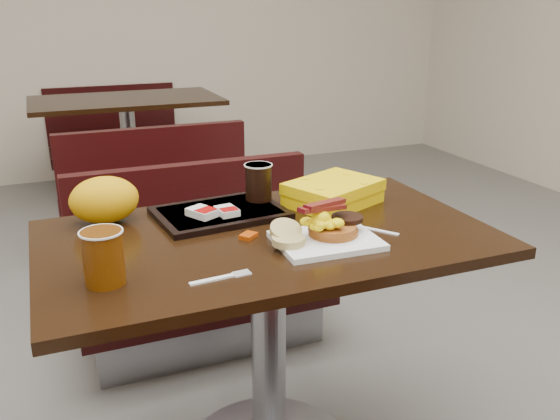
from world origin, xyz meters
name	(u,v)px	position (x,y,z in m)	size (l,w,h in m)	color
table_near	(269,353)	(0.00, 0.00, 0.38)	(1.20, 0.70, 0.75)	black
bench_near_n	(205,265)	(0.00, 0.70, 0.36)	(1.00, 0.46, 0.72)	black
table_far	(130,154)	(0.00, 2.60, 0.38)	(1.20, 0.70, 0.75)	black
bench_far_s	(149,184)	(0.00, 1.90, 0.36)	(1.00, 0.46, 0.72)	black
bench_far_n	(116,136)	(0.00, 3.30, 0.36)	(1.00, 0.46, 0.72)	black
platter	(326,241)	(0.12, -0.12, 0.76)	(0.26, 0.20, 0.02)	white
pancake_stack	(333,229)	(0.14, -0.10, 0.78)	(0.13, 0.13, 0.03)	#A0551A
sausage_patty	(347,218)	(0.19, -0.09, 0.80)	(0.08, 0.08, 0.01)	black
scrambled_eggs	(321,220)	(0.10, -0.11, 0.81)	(0.08, 0.07, 0.04)	#F8E204
bacon_strips	(323,207)	(0.11, -0.10, 0.84)	(0.16, 0.07, 0.01)	#42040C
muffin_bottom	(289,241)	(0.01, -0.12, 0.77)	(0.08, 0.08, 0.02)	tan
muffin_top	(286,231)	(0.02, -0.09, 0.79)	(0.08, 0.08, 0.02)	tan
coffee_cup_near	(103,258)	(-0.44, -0.15, 0.81)	(0.09, 0.09, 0.12)	#853C04
fork	(212,280)	(-0.22, -0.22, 0.75)	(0.15, 0.03, 0.00)	white
knife	(373,229)	(0.28, -0.08, 0.75)	(0.15, 0.01, 0.00)	white
condiment_syrup	(248,236)	(-0.06, -0.01, 0.76)	(0.05, 0.03, 0.01)	#9E3406
tray	(220,213)	(-0.08, 0.19, 0.76)	(0.36, 0.26, 0.02)	black
hashbrown_sleeve_left	(202,212)	(-0.14, 0.16, 0.78)	(0.06, 0.08, 0.02)	silver
hashbrown_sleeve_right	(227,211)	(-0.07, 0.15, 0.78)	(0.05, 0.07, 0.02)	silver
coffee_cup_far	(258,182)	(0.06, 0.24, 0.82)	(0.08, 0.08, 0.11)	black
clamshell	(333,193)	(0.28, 0.16, 0.79)	(0.27, 0.20, 0.07)	#F4C404
paper_bag	(104,200)	(-0.39, 0.26, 0.82)	(0.19, 0.14, 0.13)	#F8AA08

